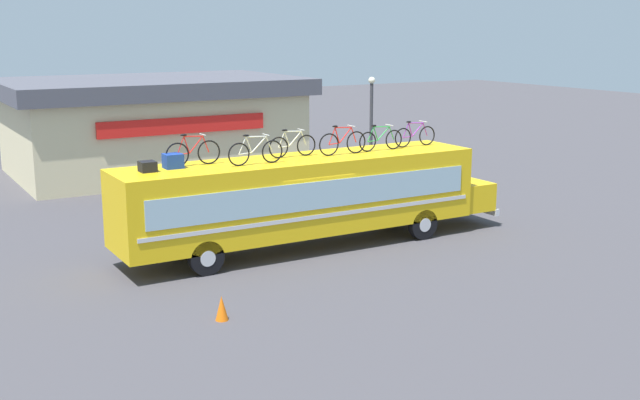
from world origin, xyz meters
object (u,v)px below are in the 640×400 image
(rooftop_bicycle_2, at_px, (256,152))
(rooftop_bicycle_6, at_px, (415,136))
(luggage_bag_2, at_px, (173,161))
(rooftop_bicycle_5, at_px, (381,140))
(luggage_bag_1, at_px, (148,167))
(rooftop_bicycle_3, at_px, (292,145))
(traffic_cone, at_px, (222,308))
(rooftop_bicycle_1, at_px, (193,152))
(rooftop_bicycle_4, at_px, (342,142))
(street_lamp, at_px, (371,125))
(bus, at_px, (308,195))

(rooftop_bicycle_2, height_order, rooftop_bicycle_6, rooftop_bicycle_2)
(luggage_bag_2, distance_m, rooftop_bicycle_5, 7.06)
(luggage_bag_1, xyz_separation_m, rooftop_bicycle_3, (4.74, 0.22, 0.22))
(traffic_cone, bearing_deg, luggage_bag_2, 82.11)
(luggage_bag_1, xyz_separation_m, rooftop_bicycle_2, (3.15, -0.45, 0.23))
(rooftop_bicycle_1, bearing_deg, rooftop_bicycle_3, -1.47)
(rooftop_bicycle_2, height_order, rooftop_bicycle_5, rooftop_bicycle_2)
(rooftop_bicycle_5, height_order, traffic_cone, rooftop_bicycle_5)
(rooftop_bicycle_1, bearing_deg, rooftop_bicycle_4, -5.60)
(rooftop_bicycle_2, distance_m, rooftop_bicycle_5, 4.74)
(rooftop_bicycle_1, height_order, rooftop_bicycle_4, rooftop_bicycle_4)
(street_lamp, bearing_deg, traffic_cone, -136.54)
(rooftop_bicycle_1, height_order, street_lamp, street_lamp)
(rooftop_bicycle_3, xyz_separation_m, rooftop_bicycle_6, (4.67, -0.12, -0.00))
(rooftop_bicycle_6, height_order, street_lamp, street_lamp)
(bus, bearing_deg, luggage_bag_2, 176.25)
(rooftop_bicycle_6, bearing_deg, luggage_bag_1, -179.41)
(traffic_cone, bearing_deg, rooftop_bicycle_5, 30.71)
(rooftop_bicycle_3, height_order, traffic_cone, rooftop_bicycle_3)
(rooftop_bicycle_3, distance_m, traffic_cone, 7.34)
(luggage_bag_1, height_order, luggage_bag_2, luggage_bag_2)
(luggage_bag_1, xyz_separation_m, rooftop_bicycle_1, (1.49, 0.30, 0.24))
(rooftop_bicycle_3, distance_m, rooftop_bicycle_6, 4.67)
(bus, height_order, luggage_bag_1, luggage_bag_1)
(bus, height_order, rooftop_bicycle_6, rooftop_bicycle_6)
(bus, bearing_deg, street_lamp, 44.07)
(luggage_bag_1, distance_m, rooftop_bicycle_1, 1.54)
(luggage_bag_2, distance_m, rooftop_bicycle_4, 5.54)
(luggage_bag_1, distance_m, traffic_cone, 5.42)
(luggage_bag_2, height_order, rooftop_bicycle_4, rooftop_bicycle_4)
(luggage_bag_1, distance_m, luggage_bag_2, 0.84)
(rooftop_bicycle_5, xyz_separation_m, street_lamp, (4.08, 6.60, -0.46))
(rooftop_bicycle_2, bearing_deg, rooftop_bicycle_1, 155.68)
(rooftop_bicycle_4, bearing_deg, luggage_bag_2, 176.25)
(rooftop_bicycle_1, xyz_separation_m, traffic_cone, (-1.34, -4.97, -2.99))
(rooftop_bicycle_1, height_order, rooftop_bicycle_2, rooftop_bicycle_1)
(rooftop_bicycle_1, bearing_deg, rooftop_bicycle_5, -3.42)
(bus, bearing_deg, rooftop_bicycle_6, 2.57)
(rooftop_bicycle_5, relative_size, traffic_cone, 2.78)
(rooftop_bicycle_2, bearing_deg, rooftop_bicycle_5, 4.45)
(luggage_bag_2, bearing_deg, traffic_cone, -97.89)
(street_lamp, bearing_deg, luggage_bag_2, -150.38)
(bus, height_order, rooftop_bicycle_1, rooftop_bicycle_1)
(rooftop_bicycle_4, distance_m, traffic_cone, 8.22)
(luggage_bag_2, height_order, street_lamp, street_lamp)
(bus, height_order, street_lamp, street_lamp)
(rooftop_bicycle_2, bearing_deg, bus, 10.14)
(rooftop_bicycle_4, bearing_deg, rooftop_bicycle_2, -175.09)
(luggage_bag_1, distance_m, rooftop_bicycle_3, 4.75)
(rooftop_bicycle_6, bearing_deg, rooftop_bicycle_1, 178.52)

